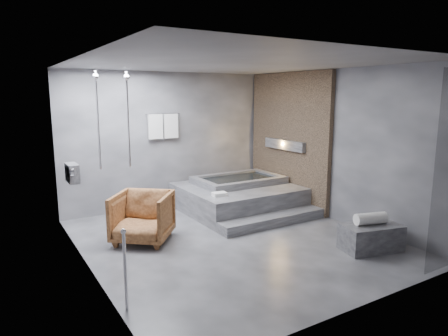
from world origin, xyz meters
TOP-DOWN VIEW (x-y plane):
  - room at (0.40, 0.24)m, footprint 5.00×5.04m
  - tub_deck at (1.05, 1.45)m, footprint 2.20×2.00m
  - tub_step at (1.05, 0.27)m, footprint 2.20×0.36m
  - concrete_bench at (1.57, -1.45)m, footprint 0.97×0.69m
  - driftwood_chair at (-1.26, 0.71)m, footprint 1.22×1.23m
  - rolled_towel at (1.58, -1.42)m, footprint 0.53×0.31m
  - deck_towel at (0.29, 0.91)m, footprint 0.28×0.22m

SIDE VIEW (x-z plane):
  - tub_step at x=1.05m, z-range 0.00..0.18m
  - concrete_bench at x=1.57m, z-range 0.00..0.40m
  - tub_deck at x=1.05m, z-range 0.00..0.50m
  - driftwood_chair at x=-1.26m, z-range 0.00..0.80m
  - rolled_towel at x=1.58m, z-range 0.40..0.58m
  - deck_towel at x=0.29m, z-range 0.50..0.57m
  - room at x=0.40m, z-range 0.32..3.14m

